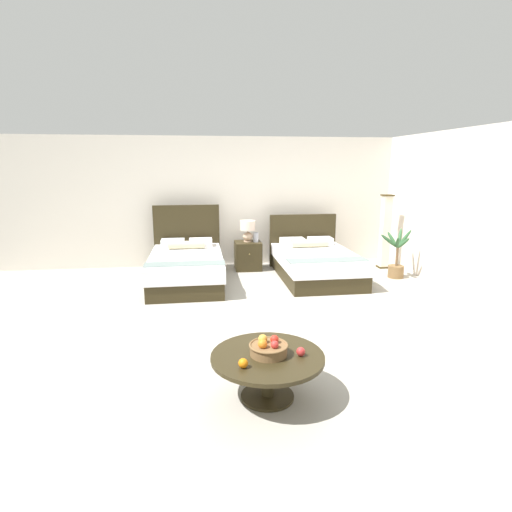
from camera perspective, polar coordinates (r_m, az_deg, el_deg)
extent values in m
cube|color=#A6A094|center=(5.69, 1.80, -8.17)|extent=(9.82, 9.72, 0.02)
cube|color=silver|center=(8.39, -1.71, 7.52)|extent=(9.82, 0.12, 2.54)
cube|color=silver|center=(6.97, 27.44, 5.10)|extent=(0.12, 5.32, 2.54)
cube|color=#2F2714|center=(7.16, -9.54, -2.76)|extent=(1.17, 2.04, 0.26)
cube|color=white|center=(7.10, -9.61, -0.81)|extent=(1.21, 2.08, 0.24)
cube|color=#2F2714|center=(8.08, -9.50, 2.56)|extent=(1.25, 0.06, 1.25)
cube|color=white|center=(7.82, -11.42, 1.76)|extent=(0.42, 0.30, 0.14)
cube|color=white|center=(7.80, -7.64, 1.88)|extent=(0.42, 0.30, 0.14)
cylinder|color=#C3B790|center=(7.57, -9.57, 1.52)|extent=(0.64, 0.15, 0.15)
cube|color=slate|center=(6.44, -9.79, -1.05)|extent=(1.23, 0.32, 0.01)
cube|color=#2F2714|center=(7.45, 8.31, -2.12)|extent=(1.26, 1.97, 0.27)
cube|color=white|center=(7.39, 8.37, -0.33)|extent=(1.30, 2.01, 0.21)
cube|color=#2F2714|center=(8.32, 6.45, 2.19)|extent=(1.33, 0.06, 1.04)
cube|color=white|center=(7.97, 5.05, 1.98)|extent=(0.45, 0.30, 0.14)
cube|color=white|center=(8.11, 8.85, 2.06)|extent=(0.45, 0.30, 0.14)
cylinder|color=#C3B790|center=(7.81, 7.42, 1.74)|extent=(0.69, 0.15, 0.15)
cube|color=slate|center=(6.80, 9.82, -0.55)|extent=(1.31, 0.33, 0.01)
cube|color=#2F2714|center=(8.00, -1.12, 0.06)|extent=(0.50, 0.47, 0.54)
sphere|color=tan|center=(7.74, -0.90, 0.25)|extent=(0.02, 0.02, 0.02)
cylinder|color=#CFAC8C|center=(7.96, -1.14, 2.07)|extent=(0.16, 0.16, 0.02)
ellipsoid|color=#CFAC8C|center=(7.95, -1.15, 2.73)|extent=(0.20, 0.20, 0.17)
cylinder|color=#99844C|center=(7.93, -1.15, 3.46)|extent=(0.02, 0.02, 0.04)
cylinder|color=beige|center=(7.91, -1.15, 4.26)|extent=(0.29, 0.29, 0.18)
cylinder|color=silver|center=(7.91, -0.02, 2.57)|extent=(0.10, 0.10, 0.17)
torus|color=silver|center=(7.89, -0.02, 3.24)|extent=(0.10, 0.10, 0.01)
cylinder|color=#2F2714|center=(3.83, 1.57, -18.75)|extent=(0.47, 0.47, 0.02)
cylinder|color=#2F2714|center=(3.75, 1.59, -16.50)|extent=(0.11, 0.11, 0.37)
cylinder|color=#2F2714|center=(3.65, 1.61, -13.72)|extent=(0.98, 0.98, 0.04)
cylinder|color=brown|center=(3.63, 1.74, -12.83)|extent=(0.32, 0.32, 0.09)
torus|color=brown|center=(3.61, 1.75, -12.20)|extent=(0.34, 0.34, 0.02)
sphere|color=gold|center=(3.64, 0.94, -11.38)|extent=(0.08, 0.08, 0.08)
sphere|color=orange|center=(3.55, 0.91, -12.04)|extent=(0.08, 0.08, 0.08)
sphere|color=red|center=(3.55, 2.59, -12.12)|extent=(0.07, 0.07, 0.07)
sphere|color=red|center=(3.64, 2.57, -11.42)|extent=(0.07, 0.07, 0.07)
sphere|color=red|center=(3.63, 6.20, -12.99)|extent=(0.08, 0.08, 0.08)
sphere|color=orange|center=(3.42, -1.78, -14.57)|extent=(0.08, 0.08, 0.08)
cube|color=#382B10|center=(8.57, 17.10, -1.42)|extent=(0.21, 0.21, 0.03)
cube|color=#F2E5CA|center=(8.43, 17.41, 3.24)|extent=(0.17, 0.17, 1.38)
cube|color=#382B10|center=(8.36, 17.72, 7.99)|extent=(0.21, 0.21, 0.02)
cylinder|color=brown|center=(7.87, 18.74, -2.05)|extent=(0.28, 0.28, 0.22)
cylinder|color=brown|center=(7.81, 18.88, -0.09)|extent=(0.04, 0.04, 0.33)
ellipsoid|color=#345E37|center=(7.78, 19.80, 2.25)|extent=(0.27, 0.09, 0.35)
ellipsoid|color=#345E37|center=(7.88, 19.23, 2.37)|extent=(0.21, 0.27, 0.37)
ellipsoid|color=#345E37|center=(7.79, 18.33, 2.14)|extent=(0.19, 0.22, 0.31)
ellipsoid|color=#345E37|center=(7.68, 17.94, 1.96)|extent=(0.36, 0.06, 0.29)
ellipsoid|color=#345E37|center=(7.62, 18.95, 1.72)|extent=(0.18, 0.29, 0.29)
ellipsoid|color=#345E37|center=(7.71, 19.71, 1.71)|extent=(0.18, 0.22, 0.26)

